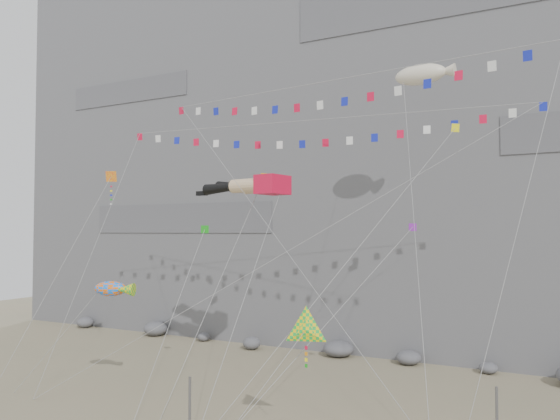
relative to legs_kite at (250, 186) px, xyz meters
The scene contains 14 objects.
ground 15.29m from the legs_kite, 69.01° to the right, with size 120.00×120.00×0.00m, color gray.
cliff 28.29m from the legs_kite, 84.81° to the left, with size 80.00×28.00×50.00m, color slate.
talus_boulders 17.27m from the legs_kite, 77.81° to the left, with size 60.00×3.00×1.20m, color slate, non-canonical shape.
legs_kite is the anchor object (origin of this frame).
flag_banner_upper 6.47m from the legs_kite, 25.13° to the left, with size 29.03×13.02×25.95m.
flag_banner_lower 9.34m from the legs_kite, ahead, with size 26.25×9.13×23.15m.
harlequin_kite 11.28m from the legs_kite, 168.71° to the right, with size 2.52×9.54×17.20m.
fish_windsock 11.58m from the legs_kite, 136.47° to the right, with size 7.73×3.78×9.40m.
delta_kite 14.44m from the legs_kite, 46.02° to the right, with size 4.43×4.91×8.01m.
blimp_windsock 14.29m from the legs_kite, 25.36° to the left, with size 5.79×14.23×25.60m.
small_kite_a 1.61m from the legs_kite, 80.43° to the left, with size 1.17×13.28×19.29m.
small_kite_b 11.64m from the legs_kite, ahead, with size 7.13×13.37×18.00m.
small_kite_c 4.94m from the legs_kite, 112.44° to the right, with size 2.94×10.54×14.78m.
small_kite_d 13.92m from the legs_kite, ahead, with size 10.29×15.69×24.75m.
Camera 1 is at (17.30, -26.78, 10.65)m, focal length 35.00 mm.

